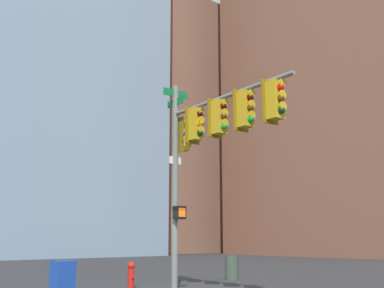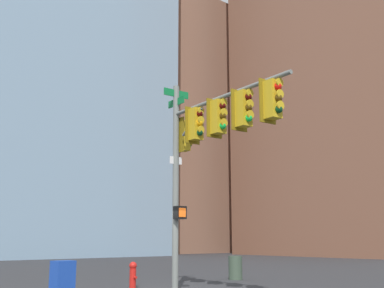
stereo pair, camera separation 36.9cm
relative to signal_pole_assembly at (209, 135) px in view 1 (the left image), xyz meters
name	(u,v)px [view 1 (the left image)]	position (x,y,z in m)	size (l,w,h in m)	color
signal_pole_assembly	(209,135)	(0.00, 0.00, 0.00)	(5.53, 1.18, 6.65)	slate
fire_hydrant	(131,274)	(-3.77, -0.11, -4.22)	(0.34, 0.26, 0.87)	red
litter_bin	(232,268)	(-3.92, 4.95, -4.22)	(0.56, 0.56, 0.95)	#384738
newspaper_box	(63,281)	(-2.24, -3.38, -4.17)	(0.44, 0.56, 1.05)	#193FA5
building_brick_nearside	(337,53)	(-17.09, 36.08, 17.46)	(20.70, 16.28, 44.30)	brown
building_brick_midblock	(119,125)	(-41.17, 22.96, 11.42)	(19.45, 19.89, 32.22)	#845B47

